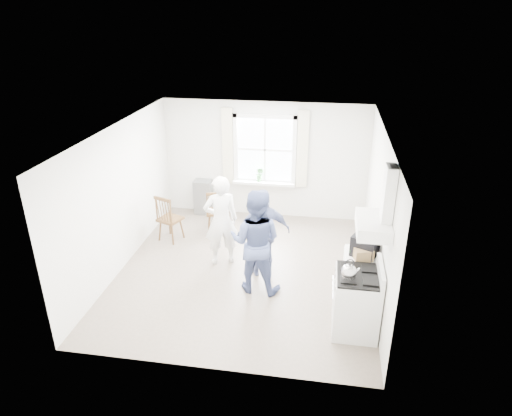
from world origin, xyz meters
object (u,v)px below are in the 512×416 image
(stereo_stack, at_px, (365,245))
(windsor_chair_a, at_px, (216,207))
(gas_stove, at_px, (356,302))
(person_left, at_px, (221,221))
(person_mid, at_px, (255,242))
(low_cabinet, at_px, (359,278))
(person_right, at_px, (264,233))
(windsor_chair_b, at_px, (166,214))

(stereo_stack, bearing_deg, windsor_chair_a, 144.08)
(gas_stove, bearing_deg, person_left, 146.52)
(person_mid, bearing_deg, gas_stove, 158.87)
(low_cabinet, bearing_deg, person_left, 160.32)
(person_mid, bearing_deg, person_right, -91.36)
(windsor_chair_a, bearing_deg, low_cabinet, -35.84)
(gas_stove, relative_size, stereo_stack, 2.37)
(person_left, bearing_deg, stereo_stack, 137.08)
(gas_stove, height_order, low_cabinet, gas_stove)
(windsor_chair_b, bearing_deg, stereo_stack, -22.13)
(person_right, bearing_deg, low_cabinet, 137.13)
(windsor_chair_a, distance_m, person_mid, 2.27)
(stereo_stack, height_order, windsor_chair_a, stereo_stack)
(gas_stove, distance_m, low_cabinet, 0.70)
(gas_stove, height_order, person_left, person_left)
(gas_stove, xyz_separation_m, windsor_chair_a, (-2.78, 2.76, 0.09))
(person_left, height_order, person_mid, person_mid)
(person_mid, bearing_deg, low_cabinet, -178.50)
(windsor_chair_a, height_order, person_right, person_right)
(windsor_chair_b, bearing_deg, low_cabinet, -21.91)
(person_left, height_order, person_right, person_left)
(low_cabinet, height_order, person_mid, person_mid)
(windsor_chair_a, xyz_separation_m, person_left, (0.40, -1.18, 0.28))
(stereo_stack, bearing_deg, person_mid, 174.87)
(person_left, distance_m, person_right, 0.86)
(low_cabinet, relative_size, windsor_chair_a, 0.95)
(low_cabinet, height_order, windsor_chair_a, windsor_chair_a)
(low_cabinet, bearing_deg, person_right, 158.96)
(stereo_stack, distance_m, person_right, 1.81)
(person_right, bearing_deg, windsor_chair_b, -44.42)
(stereo_stack, bearing_deg, low_cabinet, 137.69)
(gas_stove, height_order, person_right, person_right)
(stereo_stack, bearing_deg, person_right, 158.45)
(low_cabinet, xyz_separation_m, windsor_chair_b, (-3.74, 1.50, 0.16))
(stereo_stack, xyz_separation_m, person_left, (-2.49, 0.91, -0.20))
(gas_stove, height_order, person_mid, person_mid)
(windsor_chair_a, relative_size, person_right, 0.59)
(person_mid, height_order, person_right, person_mid)
(person_mid, bearing_deg, windsor_chair_b, -28.33)
(low_cabinet, distance_m, windsor_chair_a, 3.52)
(gas_stove, bearing_deg, low_cabinet, 84.32)
(low_cabinet, height_order, stereo_stack, stereo_stack)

